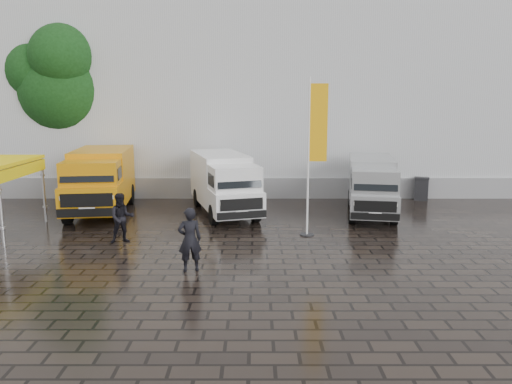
{
  "coord_description": "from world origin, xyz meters",
  "views": [
    {
      "loc": [
        -1.27,
        -15.75,
        4.7
      ],
      "look_at": [
        -1.28,
        2.2,
        1.38
      ],
      "focal_mm": 35.0,
      "sensor_mm": 36.0,
      "label": 1
    }
  ],
  "objects_px": {
    "wheelie_bin": "(421,189)",
    "person_front": "(190,240)",
    "van_white": "(224,185)",
    "van_silver": "(371,187)",
    "van_yellow": "(100,182)",
    "person_tent": "(122,218)",
    "flagpole": "(314,148)"
  },
  "relations": [
    {
      "from": "flagpole",
      "to": "wheelie_bin",
      "type": "distance_m",
      "value": 8.99
    },
    {
      "from": "wheelie_bin",
      "to": "person_tent",
      "type": "bearing_deg",
      "value": -131.72
    },
    {
      "from": "van_silver",
      "to": "flagpole",
      "type": "distance_m",
      "value": 4.69
    },
    {
      "from": "wheelie_bin",
      "to": "person_front",
      "type": "height_order",
      "value": "person_front"
    },
    {
      "from": "van_yellow",
      "to": "van_white",
      "type": "distance_m",
      "value": 5.19
    },
    {
      "from": "wheelie_bin",
      "to": "person_tent",
      "type": "relative_size",
      "value": 0.65
    },
    {
      "from": "van_yellow",
      "to": "van_silver",
      "type": "height_order",
      "value": "van_yellow"
    },
    {
      "from": "van_white",
      "to": "wheelie_bin",
      "type": "bearing_deg",
      "value": 0.78
    },
    {
      "from": "wheelie_bin",
      "to": "person_front",
      "type": "bearing_deg",
      "value": -116.06
    },
    {
      "from": "van_white",
      "to": "person_front",
      "type": "height_order",
      "value": "van_white"
    },
    {
      "from": "van_yellow",
      "to": "person_tent",
      "type": "distance_m",
      "value": 4.92
    },
    {
      "from": "van_white",
      "to": "person_tent",
      "type": "relative_size",
      "value": 3.38
    },
    {
      "from": "flagpole",
      "to": "person_front",
      "type": "distance_m",
      "value": 5.77
    },
    {
      "from": "van_silver",
      "to": "person_front",
      "type": "bearing_deg",
      "value": -123.74
    },
    {
      "from": "van_silver",
      "to": "wheelie_bin",
      "type": "xyz_separation_m",
      "value": [
        3.1,
        3.06,
        -0.61
      ]
    },
    {
      "from": "van_white",
      "to": "flagpole",
      "type": "height_order",
      "value": "flagpole"
    },
    {
      "from": "wheelie_bin",
      "to": "person_front",
      "type": "relative_size",
      "value": 0.61
    },
    {
      "from": "van_yellow",
      "to": "van_white",
      "type": "bearing_deg",
      "value": -8.56
    },
    {
      "from": "person_tent",
      "to": "van_yellow",
      "type": "bearing_deg",
      "value": 93.97
    },
    {
      "from": "wheelie_bin",
      "to": "van_silver",
      "type": "bearing_deg",
      "value": -117.43
    },
    {
      "from": "van_white",
      "to": "van_silver",
      "type": "bearing_deg",
      "value": -18.26
    },
    {
      "from": "flagpole",
      "to": "wheelie_bin",
      "type": "relative_size",
      "value": 5.0
    },
    {
      "from": "van_white",
      "to": "van_silver",
      "type": "distance_m",
      "value": 6.11
    },
    {
      "from": "van_yellow",
      "to": "person_tent",
      "type": "bearing_deg",
      "value": -72.44
    },
    {
      "from": "van_white",
      "to": "wheelie_bin",
      "type": "distance_m",
      "value": 9.66
    },
    {
      "from": "van_white",
      "to": "person_front",
      "type": "bearing_deg",
      "value": -110.57
    },
    {
      "from": "van_white",
      "to": "wheelie_bin",
      "type": "xyz_separation_m",
      "value": [
        9.2,
        2.88,
        -0.68
      ]
    },
    {
      "from": "van_silver",
      "to": "wheelie_bin",
      "type": "distance_m",
      "value": 4.39
    },
    {
      "from": "van_yellow",
      "to": "wheelie_bin",
      "type": "xyz_separation_m",
      "value": [
        14.39,
        2.76,
        -0.76
      ]
    },
    {
      "from": "van_yellow",
      "to": "van_silver",
      "type": "relative_size",
      "value": 1.06
    },
    {
      "from": "person_tent",
      "to": "flagpole",
      "type": "bearing_deg",
      "value": -12.79
    },
    {
      "from": "van_white",
      "to": "wheelie_bin",
      "type": "relative_size",
      "value": 5.17
    }
  ]
}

